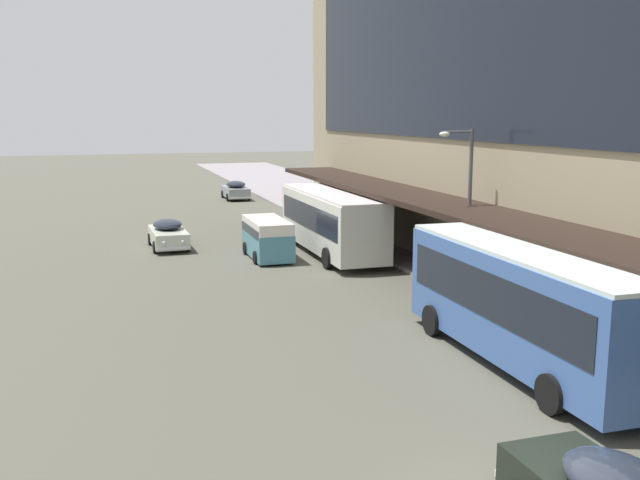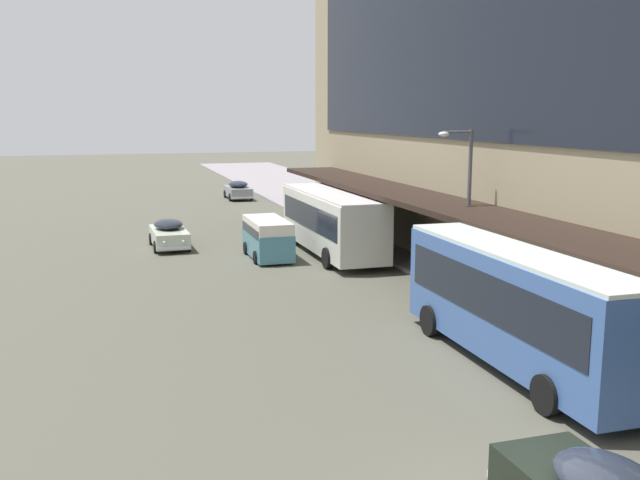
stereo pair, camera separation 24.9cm
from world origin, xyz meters
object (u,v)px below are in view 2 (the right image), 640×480
at_px(transit_bus_kerbside_rear, 523,300).
at_px(street_lamp, 465,196).
at_px(vw_van, 267,236).
at_px(sedan_second_near, 169,234).
at_px(transit_bus_kerbside_front, 332,219).
at_px(pedestrian_at_kerb, 627,333).
at_px(sedan_lead_mid, 238,190).
at_px(fire_hydrant, 550,319).

relative_size(transit_bus_kerbside_rear, street_lamp, 1.57).
xyz_separation_m(transit_bus_kerbside_rear, vw_van, (-3.46, 17.35, -0.86)).
xyz_separation_m(transit_bus_kerbside_rear, sedan_second_near, (-7.92, 21.45, -1.19)).
bearing_deg(transit_bus_kerbside_front, pedestrian_at_kerb, -81.92).
relative_size(sedan_lead_mid, street_lamp, 0.69).
distance_m(transit_bus_kerbside_rear, sedan_second_near, 22.90).
height_order(vw_van, fire_hydrant, vw_van).
height_order(vw_van, pedestrian_at_kerb, pedestrian_at_kerb).
relative_size(transit_bus_kerbside_front, sedan_second_near, 2.34).
bearing_deg(sedan_lead_mid, transit_bus_kerbside_front, -89.47).
distance_m(transit_bus_kerbside_rear, vw_van, 17.71).
relative_size(sedan_lead_mid, fire_hydrant, 6.27).
height_order(sedan_lead_mid, fire_hydrant, sedan_lead_mid).
height_order(sedan_second_near, street_lamp, street_lamp).
bearing_deg(street_lamp, vw_van, 124.07).
distance_m(vw_van, fire_hydrant, 16.18).
bearing_deg(sedan_lead_mid, transit_bus_kerbside_rear, -89.50).
bearing_deg(fire_hydrant, sedan_lead_mid, 94.34).
distance_m(sedan_second_near, pedestrian_at_kerb, 25.07).
height_order(transit_bus_kerbside_rear, sedan_second_near, transit_bus_kerbside_rear).
distance_m(transit_bus_kerbside_front, fire_hydrant, 15.05).
xyz_separation_m(sedan_second_near, fire_hydrant, (10.57, -19.07, -0.27)).
distance_m(transit_bus_kerbside_front, sedan_second_near, 8.98).
height_order(pedestrian_at_kerb, fire_hydrant, pedestrian_at_kerb).
height_order(transit_bus_kerbside_front, transit_bus_kerbside_rear, transit_bus_kerbside_rear).
relative_size(sedan_second_near, pedestrian_at_kerb, 2.34).
xyz_separation_m(pedestrian_at_kerb, fire_hydrant, (0.16, 3.73, -0.69)).
bearing_deg(street_lamp, fire_hydrant, -89.70).
bearing_deg(street_lamp, sedan_second_near, 128.85).
relative_size(vw_van, street_lamp, 0.71).
xyz_separation_m(transit_bus_kerbside_front, fire_hydrant, (2.78, -14.73, -1.35)).
distance_m(vw_van, pedestrian_at_kerb, 19.62).
xyz_separation_m(sedan_second_near, street_lamp, (10.54, -13.08, 3.13)).
height_order(pedestrian_at_kerb, street_lamp, street_lamp).
bearing_deg(street_lamp, transit_bus_kerbside_front, 107.46).
xyz_separation_m(transit_bus_kerbside_rear, street_lamp, (2.61, 8.37, 1.94)).
xyz_separation_m(vw_van, street_lamp, (6.07, -8.98, 2.80)).
relative_size(pedestrian_at_kerb, street_lamp, 0.29).
bearing_deg(fire_hydrant, sedan_second_near, 118.98).
bearing_deg(transit_bus_kerbside_front, fire_hydrant, -79.32).
bearing_deg(transit_bus_kerbside_rear, sedan_second_near, 110.27).
bearing_deg(vw_van, sedan_second_near, 137.41).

